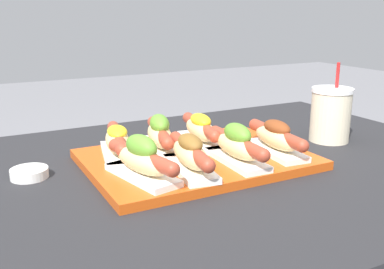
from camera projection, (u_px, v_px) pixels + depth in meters
The scene contains 10 objects.
serving_tray at pixel (196, 159), 0.94m from camera, with size 0.45×0.33×0.02m.
hot_dog_0 at pixel (142, 159), 0.80m from camera, with size 0.09×0.20×0.08m.
hot_dog_1 at pixel (190, 154), 0.83m from camera, with size 0.08×0.21×0.07m.
hot_dog_2 at pixel (237, 145), 0.88m from camera, with size 0.07×0.21×0.08m.
hot_dog_3 at pixel (276, 138), 0.94m from camera, with size 0.07×0.21×0.07m.
hot_dog_4 at pixel (118, 141), 0.92m from camera, with size 0.09×0.20×0.06m.
hot_dog_5 at pixel (160, 134), 0.96m from camera, with size 0.10×0.20×0.08m.
hot_dog_6 at pixel (201, 130), 1.01m from camera, with size 0.09×0.20×0.07m.
sauce_bowl at pixel (29, 173), 0.86m from camera, with size 0.07×0.07×0.02m.
drink_cup at pixel (331, 114), 1.09m from camera, with size 0.10×0.10×0.19m.
Camera 1 is at (-0.42, -0.76, 1.00)m, focal length 42.00 mm.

